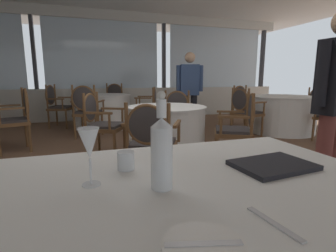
# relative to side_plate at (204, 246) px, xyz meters

# --- Properties ---
(ground_plane) EXTENTS (15.38, 15.38, 0.00)m
(ground_plane) POSITION_rel_side_plate_xyz_m (0.31, 2.36, -0.76)
(ground_plane) COLOR brown
(window_wall_far) EXTENTS (10.69, 0.14, 2.87)m
(window_wall_far) POSITION_rel_side_plate_xyz_m (0.31, 6.81, 0.38)
(window_wall_far) COLOR beige
(window_wall_far) RESTS_ON ground_plane
(side_plate) EXTENTS (0.19, 0.19, 0.01)m
(side_plate) POSITION_rel_side_plate_xyz_m (0.00, 0.00, 0.00)
(side_plate) COLOR white
(side_plate) RESTS_ON foreground_table
(butter_knife) EXTENTS (0.17, 0.06, 0.00)m
(butter_knife) POSITION_rel_side_plate_xyz_m (0.00, 0.00, 0.01)
(butter_knife) COLOR silver
(butter_knife) RESTS_ON foreground_table
(dinner_fork) EXTENTS (0.04, 0.18, 0.00)m
(dinner_fork) POSITION_rel_side_plate_xyz_m (0.21, 0.03, -0.00)
(dinner_fork) COLOR silver
(dinner_fork) RESTS_ON foreground_table
(water_bottle) EXTENTS (0.07, 0.07, 0.33)m
(water_bottle) POSITION_rel_side_plate_xyz_m (0.00, 0.33, 0.13)
(water_bottle) COLOR white
(water_bottle) RESTS_ON foreground_table
(wine_glass) EXTENTS (0.07, 0.07, 0.20)m
(wine_glass) POSITION_rel_side_plate_xyz_m (-0.22, 0.43, 0.14)
(wine_glass) COLOR white
(wine_glass) RESTS_ON foreground_table
(water_tumbler) EXTENTS (0.07, 0.07, 0.07)m
(water_tumbler) POSITION_rel_side_plate_xyz_m (-0.09, 0.55, 0.03)
(water_tumbler) COLOR white
(water_tumbler) RESTS_ON foreground_table
(menu_book) EXTENTS (0.34, 0.25, 0.02)m
(menu_book) POSITION_rel_side_plate_xyz_m (0.50, 0.38, 0.01)
(menu_book) COLOR black
(menu_book) RESTS_ON foreground_table
(background_table_0) EXTENTS (1.05, 1.05, 0.76)m
(background_table_0) POSITION_rel_side_plate_xyz_m (0.79, 2.77, -0.38)
(background_table_0) COLOR white
(background_table_0) RESTS_ON ground_plane
(dining_chair_0_0) EXTENTS (0.62, 0.65, 0.95)m
(dining_chair_0_0) POSITION_rel_side_plate_xyz_m (1.64, 2.33, -0.21)
(dining_chair_0_0) COLOR brown
(dining_chair_0_0) RESTS_ON ground_plane
(dining_chair_0_1) EXTENTS (0.65, 0.62, 0.92)m
(dining_chair_0_1) POSITION_rel_side_plate_xyz_m (1.23, 3.61, -0.21)
(dining_chair_0_1) COLOR brown
(dining_chair_0_1) RESTS_ON ground_plane
(dining_chair_0_2) EXTENTS (0.62, 0.65, 0.93)m
(dining_chair_0_2) POSITION_rel_side_plate_xyz_m (-0.05, 3.20, -0.21)
(dining_chair_0_2) COLOR brown
(dining_chair_0_2) RESTS_ON ground_plane
(dining_chair_0_3) EXTENTS (0.65, 0.62, 0.90)m
(dining_chair_0_3) POSITION_rel_side_plate_xyz_m (0.36, 1.93, -0.23)
(dining_chair_0_3) COLOR brown
(dining_chair_0_3) RESTS_ON ground_plane
(background_table_1) EXTENTS (1.36, 1.36, 0.76)m
(background_table_1) POSITION_rel_side_plate_xyz_m (3.69, 3.89, -0.38)
(background_table_1) COLOR white
(background_table_1) RESTS_ON ground_plane
(dining_chair_1_0) EXTENTS (0.55, 0.60, 0.91)m
(dining_chair_1_0) POSITION_rel_side_plate_xyz_m (4.76, 4.11, -0.22)
(dining_chair_1_0) COLOR brown
(dining_chair_1_0) RESTS_ON ground_plane
(dining_chair_1_1) EXTENTS (0.60, 0.55, 0.95)m
(dining_chair_1_1) POSITION_rel_side_plate_xyz_m (3.46, 4.97, -0.21)
(dining_chair_1_1) COLOR brown
(dining_chair_1_1) RESTS_ON ground_plane
(dining_chair_1_2) EXTENTS (0.55, 0.60, 0.95)m
(dining_chair_1_2) POSITION_rel_side_plate_xyz_m (2.61, 3.66, -0.20)
(dining_chair_1_2) COLOR brown
(dining_chair_1_2) RESTS_ON ground_plane
(dining_chair_2_0) EXTENTS (0.58, 0.62, 0.98)m
(dining_chair_2_0) POSITION_rel_side_plate_xyz_m (-1.23, 3.98, -0.19)
(dining_chair_2_0) COLOR brown
(dining_chair_2_0) RESTS_ON ground_plane
(background_table_3) EXTENTS (1.27, 1.27, 0.76)m
(background_table_3) POSITION_rel_side_plate_xyz_m (0.15, 5.55, -0.38)
(background_table_3) COLOR white
(background_table_3) RESTS_ON ground_plane
(dining_chair_3_0) EXTENTS (0.63, 0.59, 1.01)m
(dining_chair_3_0) POSITION_rel_side_plate_xyz_m (-0.21, 4.55, -0.18)
(dining_chair_3_0) COLOR brown
(dining_chair_3_0) RESTS_ON ground_plane
(dining_chair_3_1) EXTENTS (0.59, 0.63, 0.93)m
(dining_chair_3_1) POSITION_rel_side_plate_xyz_m (1.14, 5.20, -0.21)
(dining_chair_3_1) COLOR brown
(dining_chair_3_1) RESTS_ON ground_plane
(dining_chair_3_2) EXTENTS (0.63, 0.59, 0.99)m
(dining_chair_3_2) POSITION_rel_side_plate_xyz_m (0.51, 6.56, -0.19)
(dining_chair_3_2) COLOR brown
(dining_chair_3_2) RESTS_ON ground_plane
(dining_chair_3_3) EXTENTS (0.59, 0.63, 0.98)m
(dining_chair_3_3) POSITION_rel_side_plate_xyz_m (-0.86, 5.91, -0.19)
(dining_chair_3_3) COLOR brown
(dining_chair_3_3) RESTS_ON ground_plane
(diner_person_0) EXTENTS (0.51, 0.29, 1.62)m
(diner_person_0) POSITION_rel_side_plate_xyz_m (1.75, 4.28, 0.16)
(diner_person_0) COLOR black
(diner_person_0) RESTS_ON ground_plane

